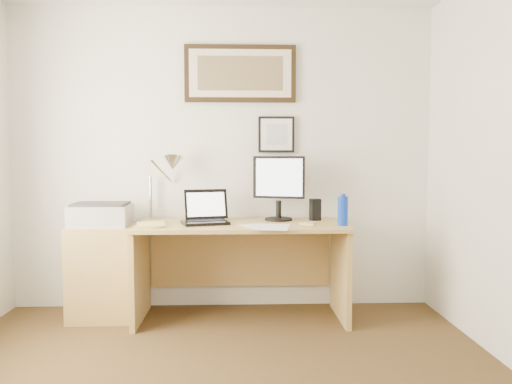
{
  "coord_description": "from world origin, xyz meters",
  "views": [
    {
      "loc": [
        0.13,
        -2.2,
        1.26
      ],
      "look_at": [
        0.26,
        1.43,
        1.01
      ],
      "focal_mm": 35.0,
      "sensor_mm": 36.0,
      "label": 1
    }
  ],
  "objects_px": {
    "lcd_monitor": "(279,185)",
    "water_bottle": "(343,211)",
    "side_cabinet": "(104,272)",
    "desk": "(241,251)",
    "laptop": "(206,216)",
    "printer": "(101,214)",
    "book": "(137,225)"
  },
  "relations": [
    {
      "from": "lcd_monitor",
      "to": "printer",
      "type": "bearing_deg",
      "value": -175.3
    },
    {
      "from": "water_bottle",
      "to": "book",
      "type": "bearing_deg",
      "value": 179.5
    },
    {
      "from": "desk",
      "to": "book",
      "type": "bearing_deg",
      "value": -164.58
    },
    {
      "from": "desk",
      "to": "printer",
      "type": "bearing_deg",
      "value": -178.18
    },
    {
      "from": "lcd_monitor",
      "to": "laptop",
      "type": "bearing_deg",
      "value": -165.91
    },
    {
      "from": "side_cabinet",
      "to": "desk",
      "type": "height_order",
      "value": "desk"
    },
    {
      "from": "lcd_monitor",
      "to": "printer",
      "type": "relative_size",
      "value": 1.18
    },
    {
      "from": "water_bottle",
      "to": "printer",
      "type": "bearing_deg",
      "value": 174.08
    },
    {
      "from": "laptop",
      "to": "lcd_monitor",
      "type": "distance_m",
      "value": 0.64
    },
    {
      "from": "laptop",
      "to": "printer",
      "type": "xyz_separation_m",
      "value": [
        -0.81,
        0.03,
        0.01
      ]
    },
    {
      "from": "printer",
      "to": "desk",
      "type": "bearing_deg",
      "value": 1.82
    },
    {
      "from": "book",
      "to": "lcd_monitor",
      "type": "xyz_separation_m",
      "value": [
        1.08,
        0.29,
        0.28
      ]
    },
    {
      "from": "lcd_monitor",
      "to": "water_bottle",
      "type": "bearing_deg",
      "value": -33.79
    },
    {
      "from": "side_cabinet",
      "to": "lcd_monitor",
      "type": "bearing_deg",
      "value": 4.78
    },
    {
      "from": "laptop",
      "to": "lcd_monitor",
      "type": "height_order",
      "value": "lcd_monitor"
    },
    {
      "from": "laptop",
      "to": "printer",
      "type": "bearing_deg",
      "value": 177.78
    },
    {
      "from": "book",
      "to": "lcd_monitor",
      "type": "height_order",
      "value": "lcd_monitor"
    },
    {
      "from": "water_bottle",
      "to": "desk",
      "type": "relative_size",
      "value": 0.14
    },
    {
      "from": "desk",
      "to": "lcd_monitor",
      "type": "relative_size",
      "value": 3.08
    },
    {
      "from": "laptop",
      "to": "side_cabinet",
      "type": "bearing_deg",
      "value": 177.81
    },
    {
      "from": "book",
      "to": "laptop",
      "type": "distance_m",
      "value": 0.52
    },
    {
      "from": "book",
      "to": "lcd_monitor",
      "type": "relative_size",
      "value": 0.53
    },
    {
      "from": "side_cabinet",
      "to": "desk",
      "type": "xyz_separation_m",
      "value": [
        1.07,
        0.04,
        0.15
      ]
    },
    {
      "from": "water_bottle",
      "to": "book",
      "type": "xyz_separation_m",
      "value": [
        -1.53,
        0.01,
        -0.1
      ]
    },
    {
      "from": "lcd_monitor",
      "to": "printer",
      "type": "xyz_separation_m",
      "value": [
        -1.39,
        -0.11,
        -0.22
      ]
    },
    {
      "from": "side_cabinet",
      "to": "laptop",
      "type": "height_order",
      "value": "laptop"
    },
    {
      "from": "lcd_monitor",
      "to": "printer",
      "type": "height_order",
      "value": "lcd_monitor"
    },
    {
      "from": "water_bottle",
      "to": "desk",
      "type": "bearing_deg",
      "value": 163.52
    },
    {
      "from": "desk",
      "to": "laptop",
      "type": "bearing_deg",
      "value": -166.48
    },
    {
      "from": "side_cabinet",
      "to": "lcd_monitor",
      "type": "distance_m",
      "value": 1.54
    },
    {
      "from": "water_bottle",
      "to": "laptop",
      "type": "bearing_deg",
      "value": 171.22
    },
    {
      "from": "desk",
      "to": "water_bottle",
      "type": "bearing_deg",
      "value": -16.48
    }
  ]
}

